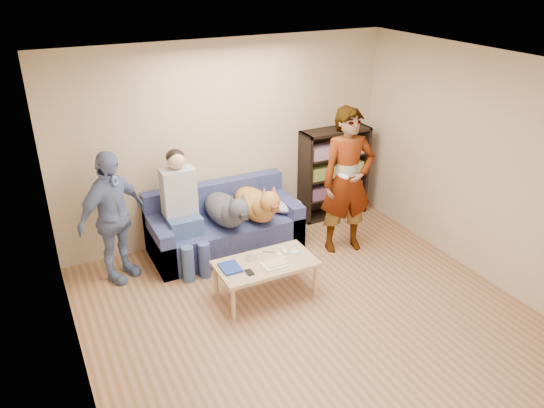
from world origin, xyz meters
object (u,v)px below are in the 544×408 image
person_standing_right (347,181)px  coffee_table (266,266)px  notebook_blue (230,268)px  bookshelf (333,171)px  dog_gray (226,210)px  dog_tan (257,204)px  sofa (224,228)px  person_seated (182,206)px  person_standing_left (112,217)px  camera_silver (251,258)px

person_standing_right → coffee_table: (-1.38, -0.51, -0.57)m
notebook_blue → bookshelf: 2.60m
notebook_blue → dog_gray: (0.36, 0.97, 0.20)m
bookshelf → dog_tan: bearing=-162.4°
coffee_table → dog_gray: bearing=92.5°
sofa → notebook_blue: bearing=-108.3°
notebook_blue → sofa: (0.38, 1.15, -0.15)m
person_seated → sofa: bearing=12.6°
person_standing_right → coffee_table: size_ratio=1.71×
person_standing_right → person_standing_left: bearing=178.6°
camera_silver → person_seated: size_ratio=0.07×
person_standing_left → coffee_table: 1.83m
coffee_table → notebook_blue: bearing=172.9°
person_standing_left → camera_silver: 1.65m
person_standing_right → camera_silver: 1.62m
dog_tan → coffee_table: dog_tan is taller
person_standing_left → person_seated: person_standing_left is taller
dog_gray → bookshelf: size_ratio=0.96×
person_standing_left → coffee_table: bearing=-69.0°
sofa → coffee_table: size_ratio=1.73×
dog_gray → sofa: bearing=82.3°
person_standing_left → dog_gray: person_standing_left is taller
person_standing_left → bookshelf: (3.18, 0.34, -0.11)m
camera_silver → dog_tan: 1.01m
person_standing_right → dog_tan: 1.17m
coffee_table → sofa: bearing=90.9°
sofa → dog_tan: bearing=-29.7°
dog_gray → coffee_table: dog_gray is taller
person_seated → dog_gray: (0.54, -0.06, -0.14)m
person_standing_right → dog_gray: 1.54m
notebook_blue → coffee_table: 0.41m
person_standing_right → bookshelf: person_standing_right is taller
person_standing_left → dog_gray: bearing=-34.3°
notebook_blue → person_seated: (-0.19, 1.03, 0.34)m
sofa → bookshelf: (1.80, 0.23, 0.40)m
dog_gray → notebook_blue: bearing=-110.2°
camera_silver → person_seated: bearing=116.0°
person_standing_right → notebook_blue: size_ratio=7.22×
camera_silver → dog_tan: size_ratio=0.09×
sofa → coffee_table: sofa is taller
dog_gray → dog_tan: bearing=-4.2°
dog_gray → coffee_table: 1.05m
camera_silver → sofa: sofa is taller
person_standing_right → bookshelf: (0.40, 0.93, -0.26)m
person_standing_left → notebook_blue: size_ratio=6.07×
sofa → person_seated: person_seated is taller
person_standing_left → coffee_table: size_ratio=1.44×
sofa → dog_gray: 0.40m
person_standing_right → sofa: person_standing_right is taller
camera_silver → dog_gray: (0.08, 0.90, 0.19)m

